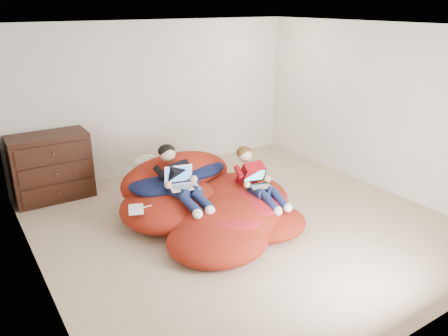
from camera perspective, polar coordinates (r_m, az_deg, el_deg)
room_shell at (r=5.76m, az=2.58°, el=-5.31°), size 5.10×5.10×2.77m
dresser at (r=6.88m, az=-21.63°, el=0.14°), size 1.10×0.62×0.99m
beanbag_pile at (r=5.83m, az=-1.85°, el=-4.68°), size 2.32×2.33×0.85m
cream_pillow at (r=6.25m, az=-10.00°, el=0.54°), size 0.42×0.27×0.27m
older_boy at (r=5.64m, az=-6.01°, el=-1.10°), size 0.38×1.13×0.65m
younger_boy at (r=5.76m, az=4.11°, el=-1.12°), size 0.31×1.00×0.65m
laptop_white at (r=5.57m, az=-5.56°, el=-1.69°), size 0.41×0.40×0.26m
laptop_black at (r=5.73m, az=4.47°, el=-1.80°), size 0.35×0.37×0.21m
power_adapter at (r=5.38m, az=-11.41°, el=-5.31°), size 0.23×0.23×0.07m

